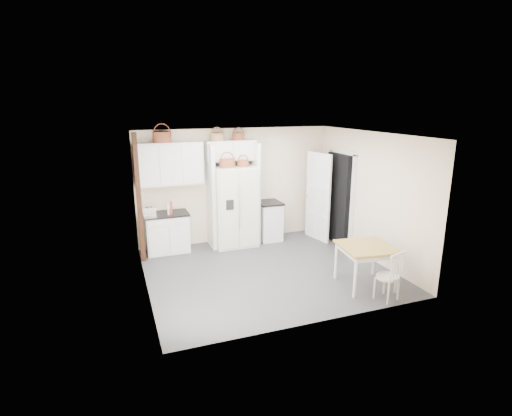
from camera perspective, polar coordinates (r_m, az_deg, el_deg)
name	(u,v)px	position (r m, az deg, el deg)	size (l,w,h in m)	color
floor	(267,271)	(7.82, 1.60, -8.92)	(4.50, 4.50, 0.00)	#39393D
ceiling	(268,135)	(7.18, 1.75, 10.44)	(4.50, 4.50, 0.00)	white
wall_back	(235,185)	(9.23, -2.96, 3.26)	(4.50, 4.50, 0.00)	beige
wall_left	(142,217)	(6.91, -15.94, -1.28)	(4.00, 4.00, 0.00)	beige
wall_right	(370,196)	(8.47, 15.95, 1.65)	(4.00, 4.00, 0.00)	beige
refrigerator	(234,206)	(8.94, -3.15, 0.26)	(0.93, 0.75, 1.81)	silver
base_cab_left	(167,233)	(8.84, -12.56, -3.56)	(0.89, 0.56, 0.83)	silver
base_cab_right	(269,221)	(9.40, 1.84, -1.93)	(0.50, 0.60, 0.88)	silver
dining_table	(365,266)	(7.35, 15.36, -7.95)	(0.89, 0.89, 0.74)	olive
windsor_chair	(387,277)	(6.94, 18.25, -9.30)	(0.39, 0.36, 0.80)	silver
counter_left	(166,214)	(8.71, -12.72, -0.86)	(0.93, 0.60, 0.04)	black
counter_right	(269,203)	(9.28, 1.87, 0.77)	(0.54, 0.64, 0.04)	black
toaster	(149,212)	(8.58, -14.99, -0.49)	(0.26, 0.15, 0.18)	silver
cookbook_red	(171,208)	(8.61, -12.02, -0.02)	(0.04, 0.17, 0.25)	#A93329
cookbook_cream	(168,209)	(8.61, -12.43, -0.11)	(0.03, 0.15, 0.23)	#F1E3C5
basket_upper_b	(162,137)	(8.56, -13.25, 9.84)	(0.38, 0.38, 0.22)	maroon
basket_bridge_a	(217,137)	(8.79, -5.59, 10.08)	(0.29, 0.29, 0.16)	brown
basket_bridge_b	(238,136)	(8.92, -2.55, 10.18)	(0.27, 0.27, 0.15)	maroon
basket_fridge_a	(227,163)	(8.60, -4.14, 6.42)	(0.33, 0.33, 0.18)	maroon
basket_fridge_b	(243,163)	(8.71, -1.86, 6.41)	(0.25, 0.25, 0.14)	maroon
upper_cabinet	(169,164)	(8.64, -12.26, 6.19)	(1.40, 0.34, 0.90)	silver
bridge_cabinet	(231,151)	(8.90, -3.63, 8.20)	(1.12, 0.34, 0.45)	silver
fridge_panel_left	(211,197)	(8.81, -6.47, 1.62)	(0.08, 0.60, 2.30)	silver
fridge_panel_right	(254,193)	(9.10, -0.22, 2.14)	(0.08, 0.60, 2.30)	silver
trim_post	(139,199)	(8.21, -16.38, 1.22)	(0.09, 0.09, 2.60)	black
doorway_void	(339,199)	(9.29, 11.79, 1.29)	(0.18, 0.85, 2.05)	black
door_slab	(318,197)	(9.39, 8.85, 1.58)	(0.80, 0.04, 2.05)	white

